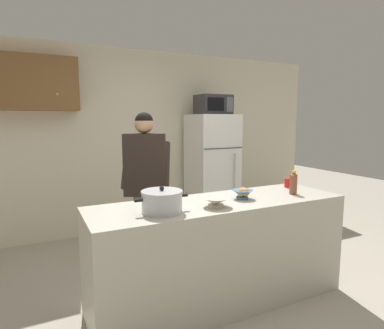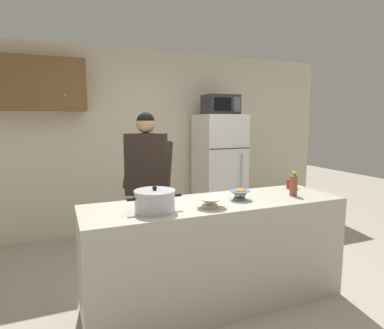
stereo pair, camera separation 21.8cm
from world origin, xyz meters
name	(u,v)px [view 1 (the left image)]	position (x,y,z in m)	size (l,w,h in m)	color
ground_plane	(219,300)	(0.00, 0.00, 0.00)	(14.00, 14.00, 0.00)	#B2A899
back_wall_unit	(124,134)	(-0.24, 2.27, 1.41)	(6.00, 0.48, 2.60)	beige
kitchen_island	(220,252)	(0.00, 0.00, 0.46)	(2.27, 0.68, 0.92)	#BCB7A8
refrigerator	(212,171)	(0.98, 1.85, 0.85)	(0.64, 0.68, 1.69)	white
microwave	(213,105)	(0.98, 1.83, 1.83)	(0.48, 0.37, 0.28)	#2D2D30
person_near_pot	(145,173)	(-0.37, 0.92, 1.06)	(0.62, 0.57, 1.69)	#726656
cooking_pot	(162,201)	(-0.57, -0.10, 1.00)	(0.43, 0.31, 0.20)	silver
coffee_mug	(289,183)	(0.94, 0.17, 0.97)	(0.13, 0.09, 0.10)	red
bread_bowl	(243,193)	(0.22, -0.02, 0.97)	(0.19, 0.19, 0.10)	#4C7299
empty_bowl	(216,201)	(-0.13, -0.14, 0.97)	(0.24, 0.24, 0.08)	beige
bottle_near_edge	(293,183)	(0.75, -0.08, 1.03)	(0.07, 0.07, 0.22)	brown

